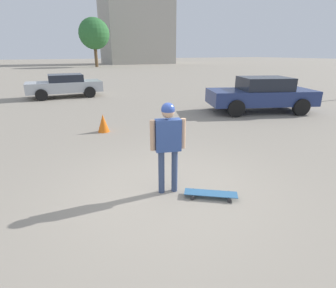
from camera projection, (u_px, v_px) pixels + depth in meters
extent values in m
plane|color=gray|center=(168.00, 191.00, 4.99)|extent=(220.00, 220.00, 0.00)
cylinder|color=#38476B|center=(161.00, 172.00, 4.82)|extent=(0.11, 0.11, 0.83)
cylinder|color=#38476B|center=(174.00, 171.00, 4.87)|extent=(0.11, 0.11, 0.83)
cube|color=#334C8C|center=(168.00, 135.00, 4.62)|extent=(0.31, 0.49, 0.57)
cylinder|color=tan|center=(153.00, 135.00, 4.56)|extent=(0.10, 0.10, 0.54)
cylinder|color=tan|center=(183.00, 133.00, 4.66)|extent=(0.10, 0.10, 0.54)
sphere|color=tan|center=(168.00, 112.00, 4.48)|extent=(0.23, 0.23, 0.23)
sphere|color=#2D4799|center=(168.00, 110.00, 4.46)|extent=(0.24, 0.24, 0.24)
cube|color=#336693|center=(211.00, 193.00, 4.75)|extent=(0.74, 0.91, 0.01)
cylinder|color=#262628|center=(192.00, 198.00, 4.69)|extent=(0.07, 0.08, 0.08)
cylinder|color=#262628|center=(193.00, 191.00, 4.94)|extent=(0.07, 0.08, 0.08)
cylinder|color=#262628|center=(229.00, 201.00, 4.60)|extent=(0.07, 0.08, 0.08)
cylinder|color=#262628|center=(228.00, 193.00, 4.85)|extent=(0.07, 0.08, 0.08)
cube|color=navy|center=(260.00, 97.00, 11.47)|extent=(3.29, 4.84, 0.62)
cube|color=#1E232D|center=(264.00, 83.00, 11.29)|extent=(2.24, 2.47, 0.53)
cylinder|color=black|center=(236.00, 109.00, 10.59)|extent=(0.44, 0.73, 0.70)
cylinder|color=black|center=(223.00, 101.00, 12.28)|extent=(0.44, 0.73, 0.70)
cylinder|color=black|center=(301.00, 107.00, 10.85)|extent=(0.44, 0.73, 0.70)
cylinder|color=black|center=(279.00, 100.00, 12.55)|extent=(0.44, 0.73, 0.70)
cube|color=#ADB2B7|center=(65.00, 87.00, 15.30)|extent=(1.90, 4.18, 0.58)
cube|color=#1E232D|center=(65.00, 78.00, 15.18)|extent=(1.64, 1.91, 0.41)
cylinder|color=black|center=(41.00, 95.00, 14.15)|extent=(0.22, 0.64, 0.63)
cylinder|color=black|center=(41.00, 91.00, 15.65)|extent=(0.22, 0.64, 0.63)
cylinder|color=black|center=(90.00, 92.00, 15.15)|extent=(0.22, 0.64, 0.63)
cylinder|color=black|center=(85.00, 89.00, 16.65)|extent=(0.22, 0.64, 0.63)
cylinder|color=brown|center=(96.00, 56.00, 46.38)|extent=(0.56, 0.56, 3.72)
sphere|color=#2D6B33|center=(94.00, 34.00, 45.15)|extent=(5.23, 5.23, 5.23)
cone|color=orange|center=(103.00, 123.00, 8.63)|extent=(0.38, 0.38, 0.59)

